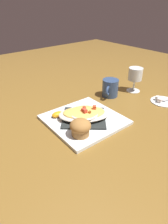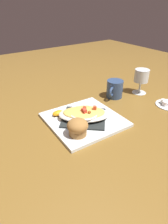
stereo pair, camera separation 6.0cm
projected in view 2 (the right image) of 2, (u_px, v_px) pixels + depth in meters
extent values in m
plane|color=brown|center=(84.00, 121.00, 0.80)|extent=(2.60, 2.60, 0.00)
cube|color=white|center=(84.00, 120.00, 0.79)|extent=(0.29, 0.29, 0.01)
cube|color=#242828|center=(84.00, 118.00, 0.79)|extent=(0.23, 0.23, 0.01)
ellipsoid|color=white|center=(84.00, 114.00, 0.78)|extent=(0.21, 0.24, 0.03)
torus|color=white|center=(84.00, 112.00, 0.77)|extent=(0.17, 0.17, 0.01)
ellipsoid|color=#F2C058|center=(84.00, 112.00, 0.77)|extent=(0.18, 0.19, 0.01)
cube|color=#AB5E29|center=(89.00, 112.00, 0.75)|extent=(0.01, 0.01, 0.01)
cube|color=#CB3E28|center=(83.00, 110.00, 0.76)|extent=(0.02, 0.02, 0.01)
cube|color=#D8402F|center=(85.00, 111.00, 0.75)|extent=(0.02, 0.02, 0.01)
cube|color=#D34729|center=(85.00, 108.00, 0.78)|extent=(0.01, 0.01, 0.01)
cube|color=#C73836|center=(85.00, 109.00, 0.77)|extent=(0.01, 0.01, 0.01)
cube|color=#DA4929|center=(95.00, 108.00, 0.78)|extent=(0.02, 0.02, 0.01)
cube|color=green|center=(84.00, 111.00, 0.76)|extent=(0.01, 0.01, 0.01)
cube|color=#B74C2E|center=(84.00, 110.00, 0.77)|extent=(0.01, 0.01, 0.01)
cylinder|color=#A2723C|center=(78.00, 131.00, 0.69)|extent=(0.06, 0.06, 0.03)
ellipsoid|color=#A27038|center=(78.00, 125.00, 0.68)|extent=(0.08, 0.08, 0.05)
ellipsoid|color=#4C0F23|center=(78.00, 123.00, 0.67)|extent=(0.03, 0.03, 0.01)
ellipsoid|color=#461658|center=(58.00, 114.00, 0.81)|extent=(0.05, 0.06, 0.01)
ellipsoid|color=orange|center=(58.00, 113.00, 0.80)|extent=(0.04, 0.05, 0.02)
cylinder|color=navy|center=(115.00, 89.00, 0.97)|extent=(0.08, 0.08, 0.09)
torus|color=navy|center=(112.00, 92.00, 0.93)|extent=(0.03, 0.05, 0.05)
cylinder|color=#4C2D14|center=(114.00, 92.00, 0.97)|extent=(0.07, 0.07, 0.05)
cylinder|color=white|center=(139.00, 92.00, 1.03)|extent=(0.07, 0.07, 0.00)
cylinder|color=white|center=(140.00, 87.00, 1.01)|extent=(0.01, 0.01, 0.06)
cylinder|color=white|center=(142.00, 76.00, 0.98)|extent=(0.07, 0.07, 0.06)
cylinder|color=silver|center=(141.00, 79.00, 0.99)|extent=(0.06, 0.06, 0.03)
cylinder|color=white|center=(163.00, 101.00, 0.91)|extent=(0.02, 0.02, 0.02)
cylinder|color=silver|center=(165.00, 103.00, 0.89)|extent=(0.02, 0.02, 0.02)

